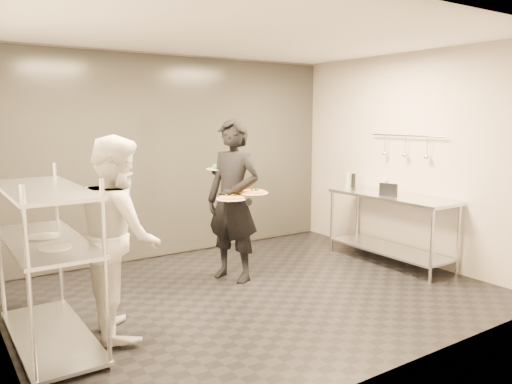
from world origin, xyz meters
TOP-DOWN VIEW (x-y plane):
  - room_shell at (0.00, 1.18)m, footprint 5.00×4.00m
  - pass_rack at (-2.15, -0.00)m, footprint 0.60×1.60m
  - prep_counter at (2.18, 0.00)m, footprint 0.60×1.80m
  - utensil_rail at (2.43, -0.00)m, footprint 0.07×1.20m
  - waiter at (0.07, 0.57)m, footprint 0.71×0.83m
  - chef at (-1.55, -0.12)m, footprint 0.82×0.98m
  - pizza_plate_near at (-0.07, 0.37)m, footprint 0.35×0.35m
  - pizza_plate_far at (0.22, 0.36)m, footprint 0.33×0.33m
  - salad_plate at (0.02, 0.86)m, footprint 0.27×0.27m
  - pos_monitor at (2.06, -0.05)m, footprint 0.11×0.24m
  - bottle_green at (2.16, 0.80)m, footprint 0.07×0.07m
  - bottle_clear at (2.28, 0.18)m, footprint 0.05×0.05m
  - bottle_dark at (2.27, 0.80)m, footprint 0.06×0.06m

SIDE VIEW (x-z plane):
  - prep_counter at x=2.18m, z-range 0.17..1.09m
  - pass_rack at x=-2.15m, z-range 0.02..1.52m
  - chef at x=-1.55m, z-range 0.00..1.80m
  - waiter at x=0.07m, z-range 0.00..1.93m
  - pos_monitor at x=2.06m, z-range 0.92..1.09m
  - bottle_clear at x=2.28m, z-range 0.92..1.09m
  - bottle_dark at x=2.27m, z-range 0.92..1.13m
  - pizza_plate_near at x=-0.07m, z-range 1.01..1.06m
  - bottle_green at x=2.16m, z-range 0.92..1.16m
  - pizza_plate_far at x=0.22m, z-range 1.05..1.11m
  - salad_plate at x=0.02m, z-range 1.30..1.38m
  - room_shell at x=0.00m, z-range 0.00..2.80m
  - utensil_rail at x=2.43m, z-range 1.39..1.70m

